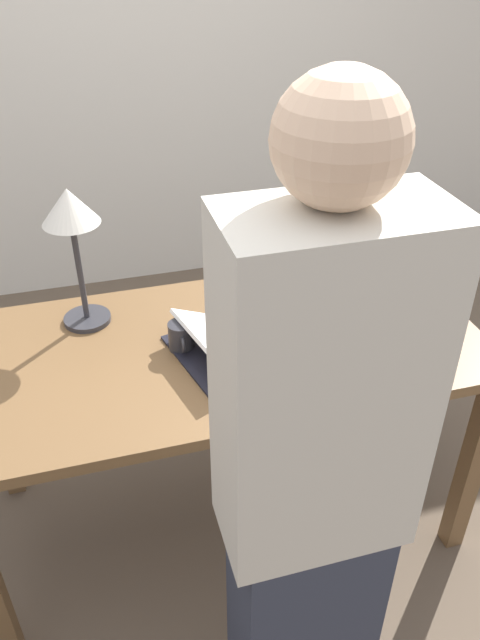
{
  "coord_description": "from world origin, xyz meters",
  "views": [
    {
      "loc": [
        -0.35,
        -1.45,
        1.86
      ],
      "look_at": [
        0.06,
        -0.01,
        0.85
      ],
      "focal_mm": 35.0,
      "sensor_mm": 36.0,
      "label": 1
    }
  ],
  "objects_px": {
    "reading_lamp": "(71,221)",
    "coffee_mug": "(181,337)",
    "open_book": "(254,336)",
    "book_stack_tall": "(372,279)",
    "pencil": "(290,385)",
    "book_standing_upright": "(314,282)",
    "person_reader": "(310,513)"
  },
  "relations": [
    {
      "from": "reading_lamp",
      "to": "pencil",
      "type": "height_order",
      "value": "reading_lamp"
    },
    {
      "from": "open_book",
      "to": "book_stack_tall",
      "type": "xyz_separation_m",
      "value": [
        0.44,
        0.14,
        0.04
      ]
    },
    {
      "from": "book_stack_tall",
      "to": "pencil",
      "type": "xyz_separation_m",
      "value": [
        -0.4,
        -0.36,
        -0.07
      ]
    },
    {
      "from": "book_standing_upright",
      "to": "coffee_mug",
      "type": "xyz_separation_m",
      "value": [
        -0.44,
        -0.08,
        -0.07
      ]
    },
    {
      "from": "book_standing_upright",
      "to": "coffee_mug",
      "type": "distance_m",
      "value": 0.45
    },
    {
      "from": "coffee_mug",
      "to": "pencil",
      "type": "bearing_deg",
      "value": -44.96
    },
    {
      "from": "book_standing_upright",
      "to": "reading_lamp",
      "type": "xyz_separation_m",
      "value": [
        -0.69,
        0.14,
        0.23
      ]
    },
    {
      "from": "person_reader",
      "to": "reading_lamp",
      "type": "bearing_deg",
      "value": -67.77
    },
    {
      "from": "open_book",
      "to": "pencil",
      "type": "relative_size",
      "value": 3.2
    },
    {
      "from": "book_standing_upright",
      "to": "pencil",
      "type": "distance_m",
      "value": 0.39
    },
    {
      "from": "book_standing_upright",
      "to": "person_reader",
      "type": "bearing_deg",
      "value": -117.35
    },
    {
      "from": "open_book",
      "to": "reading_lamp",
      "type": "bearing_deg",
      "value": 137.01
    },
    {
      "from": "coffee_mug",
      "to": "person_reader",
      "type": "bearing_deg",
      "value": -79.94
    },
    {
      "from": "book_stack_tall",
      "to": "coffee_mug",
      "type": "distance_m",
      "value": 0.66
    },
    {
      "from": "open_book",
      "to": "reading_lamp",
      "type": "relative_size",
      "value": 1.19
    },
    {
      "from": "book_stack_tall",
      "to": "book_standing_upright",
      "type": "height_order",
      "value": "book_standing_upright"
    },
    {
      "from": "book_stack_tall",
      "to": "book_standing_upright",
      "type": "bearing_deg",
      "value": -172.34
    },
    {
      "from": "coffee_mug",
      "to": "book_standing_upright",
      "type": "bearing_deg",
      "value": 10.38
    },
    {
      "from": "reading_lamp",
      "to": "coffee_mug",
      "type": "height_order",
      "value": "reading_lamp"
    },
    {
      "from": "open_book",
      "to": "book_standing_upright",
      "type": "relative_size",
      "value": 2.38
    },
    {
      "from": "book_stack_tall",
      "to": "reading_lamp",
      "type": "height_order",
      "value": "reading_lamp"
    },
    {
      "from": "reading_lamp",
      "to": "pencil",
      "type": "relative_size",
      "value": 2.68
    },
    {
      "from": "book_stack_tall",
      "to": "person_reader",
      "type": "xyz_separation_m",
      "value": [
        -0.53,
        -0.82,
        -0.0
      ]
    },
    {
      "from": "reading_lamp",
      "to": "open_book",
      "type": "bearing_deg",
      "value": -29.01
    },
    {
      "from": "coffee_mug",
      "to": "pencil",
      "type": "xyz_separation_m",
      "value": [
        0.25,
        -0.25,
        -0.04
      ]
    },
    {
      "from": "pencil",
      "to": "coffee_mug",
      "type": "bearing_deg",
      "value": 135.04
    },
    {
      "from": "book_standing_upright",
      "to": "reading_lamp",
      "type": "distance_m",
      "value": 0.74
    },
    {
      "from": "open_book",
      "to": "pencil",
      "type": "xyz_separation_m",
      "value": [
        0.04,
        -0.21,
        -0.03
      ]
    },
    {
      "from": "reading_lamp",
      "to": "coffee_mug",
      "type": "relative_size",
      "value": 4.27
    },
    {
      "from": "coffee_mug",
      "to": "pencil",
      "type": "distance_m",
      "value": 0.35
    },
    {
      "from": "book_standing_upright",
      "to": "person_reader",
      "type": "relative_size",
      "value": 0.13
    },
    {
      "from": "open_book",
      "to": "coffee_mug",
      "type": "xyz_separation_m",
      "value": [
        -0.21,
        0.04,
        0.01
      ]
    }
  ]
}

